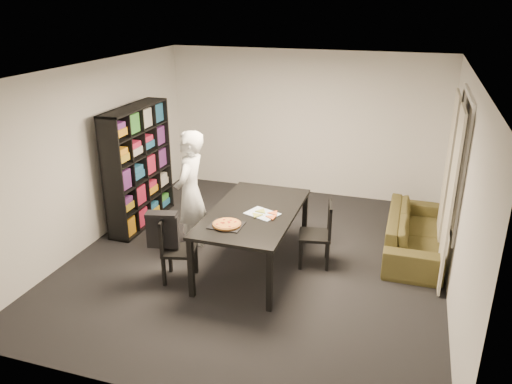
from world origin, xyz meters
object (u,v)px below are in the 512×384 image
(chair_left, at_px, (173,245))
(chair_right, at_px, (321,230))
(person, at_px, (190,193))
(bookshelf, at_px, (139,167))
(sofa, at_px, (415,233))
(pepperoni_pizza, at_px, (227,224))
(dining_table, at_px, (254,216))
(baking_tray, at_px, (226,225))

(chair_left, xyz_separation_m, chair_right, (1.73, 0.97, 0.02))
(person, bearing_deg, bookshelf, -123.48)
(bookshelf, relative_size, chair_right, 2.11)
(bookshelf, xyz_separation_m, sofa, (4.23, 0.31, -0.66))
(pepperoni_pizza, bearing_deg, chair_left, -172.68)
(person, xyz_separation_m, sofa, (3.04, 0.98, -0.60))
(dining_table, height_order, sofa, dining_table)
(bookshelf, xyz_separation_m, chair_left, (1.28, -1.45, -0.45))
(chair_left, bearing_deg, bookshelf, 27.90)
(dining_table, height_order, baking_tray, baking_tray)
(bookshelf, height_order, dining_table, bookshelf)
(chair_right, height_order, person, person)
(chair_right, distance_m, pepperoni_pizza, 1.38)
(baking_tray, bearing_deg, person, 139.29)
(bookshelf, height_order, pepperoni_pizza, bookshelf)
(person, bearing_deg, baking_tray, 45.05)
(bookshelf, xyz_separation_m, baking_tray, (1.98, -1.35, -0.12))
(sofa, bearing_deg, pepperoni_pizza, 126.66)
(sofa, bearing_deg, bookshelf, 94.17)
(person, distance_m, pepperoni_pizza, 1.06)
(chair_left, distance_m, baking_tray, 0.78)
(baking_tray, xyz_separation_m, sofa, (2.24, 1.66, -0.54))
(chair_right, height_order, pepperoni_pizza, chair_right)
(bookshelf, bearing_deg, sofa, 4.17)
(person, relative_size, sofa, 0.90)
(chair_right, relative_size, person, 0.51)
(bookshelf, xyz_separation_m, pepperoni_pizza, (1.99, -1.35, -0.10))
(dining_table, xyz_separation_m, baking_tray, (-0.18, -0.53, 0.08))
(chair_left, distance_m, sofa, 3.43)
(chair_left, relative_size, pepperoni_pizza, 2.49)
(bookshelf, relative_size, sofa, 0.96)
(bookshelf, xyz_separation_m, person, (1.19, -0.67, -0.06))
(dining_table, bearing_deg, person, 171.27)
(chair_left, relative_size, person, 0.49)
(dining_table, bearing_deg, baking_tray, -108.62)
(bookshelf, distance_m, baking_tray, 2.40)
(dining_table, height_order, pepperoni_pizza, pepperoni_pizza)
(chair_right, bearing_deg, pepperoni_pizza, -60.45)
(chair_left, distance_m, person, 0.88)
(pepperoni_pizza, bearing_deg, dining_table, 72.49)
(person, bearing_deg, sofa, 103.57)
(person, relative_size, baking_tray, 4.46)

